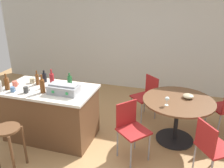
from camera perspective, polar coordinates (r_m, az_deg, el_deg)
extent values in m
plane|color=#A37A4C|center=(3.85, -1.93, -17.43)|extent=(8.80, 8.80, 0.00)
cube|color=beige|center=(5.98, 7.43, 11.20)|extent=(8.00, 0.10, 2.70)
cube|color=brown|center=(4.26, -14.37, -6.93)|extent=(1.47, 0.81, 0.86)
cube|color=beige|center=(4.07, -14.96, -1.33)|extent=(1.53, 0.87, 0.04)
cylinder|color=brown|center=(3.80, -20.15, -13.53)|extent=(0.04, 0.04, 0.64)
cylinder|color=brown|center=(3.95, -23.30, -12.57)|extent=(0.04, 0.04, 0.64)
cylinder|color=brown|center=(3.64, -22.67, -15.66)|extent=(0.04, 0.04, 0.64)
cylinder|color=brown|center=(3.62, -23.77, -9.74)|extent=(0.35, 0.35, 0.03)
cylinder|color=black|center=(4.39, 14.60, -12.49)|extent=(0.63, 0.63, 0.02)
cylinder|color=black|center=(4.20, 15.06, -8.52)|extent=(0.07, 0.07, 0.73)
cylinder|color=brown|center=(4.03, 15.58, -3.85)|extent=(1.15, 1.15, 0.03)
cube|color=maroon|center=(4.66, 24.81, -5.17)|extent=(0.56, 0.56, 0.03)
cylinder|color=gray|center=(4.56, 24.06, -9.18)|extent=(0.02, 0.02, 0.46)
cylinder|color=gray|center=(4.98, 24.61, -6.56)|extent=(0.02, 0.02, 0.46)
cylinder|color=gray|center=(4.78, 21.48, -7.28)|extent=(0.02, 0.02, 0.46)
cube|color=maroon|center=(4.74, 7.55, -3.15)|extent=(0.56, 0.56, 0.03)
cube|color=maroon|center=(4.78, 9.47, -0.47)|extent=(0.28, 0.26, 0.40)
cylinder|color=gray|center=(4.83, 10.26, -5.90)|extent=(0.02, 0.02, 0.43)
cylinder|color=gray|center=(5.06, 7.76, -4.40)|extent=(0.02, 0.02, 0.43)
cylinder|color=gray|center=(4.87, 4.60, -5.33)|extent=(0.02, 0.02, 0.43)
cylinder|color=gray|center=(4.63, 7.03, -6.96)|extent=(0.02, 0.02, 0.43)
cube|color=maroon|center=(3.60, 5.19, -11.15)|extent=(0.56, 0.56, 0.03)
cube|color=maroon|center=(3.62, 3.44, -7.15)|extent=(0.25, 0.29, 0.40)
cylinder|color=gray|center=(3.93, 5.52, -12.31)|extent=(0.02, 0.02, 0.47)
cylinder|color=gray|center=(3.76, 1.32, -13.94)|extent=(0.02, 0.02, 0.47)
cylinder|color=gray|center=(3.55, 4.53, -16.60)|extent=(0.02, 0.02, 0.47)
cylinder|color=gray|center=(3.72, 8.85, -14.70)|extent=(0.02, 0.02, 0.47)
cube|color=maroon|center=(3.56, 23.42, -13.80)|extent=(0.56, 0.56, 0.03)
cube|color=maroon|center=(3.34, 21.44, -11.86)|extent=(0.23, 0.31, 0.40)
cylinder|color=gray|center=(3.70, 19.02, -16.20)|extent=(0.02, 0.02, 0.45)
cylinder|color=gray|center=(3.89, 23.15, -14.76)|extent=(0.02, 0.02, 0.45)
cube|color=gray|center=(3.79, -11.41, -1.31)|extent=(0.47, 0.25, 0.13)
cube|color=gray|center=(3.76, -11.50, -0.21)|extent=(0.45, 0.15, 0.02)
cube|color=green|center=(3.74, -13.93, -1.84)|extent=(0.04, 0.01, 0.04)
cube|color=green|center=(3.63, -10.73, -2.30)|extent=(0.04, 0.01, 0.04)
cylinder|color=#603314|center=(4.25, -17.37, 0.99)|extent=(0.06, 0.06, 0.18)
cylinder|color=#603314|center=(4.20, -17.56, 2.59)|extent=(0.02, 0.02, 0.07)
cylinder|color=maroon|center=(4.13, -14.13, 0.97)|extent=(0.07, 0.07, 0.21)
cylinder|color=maroon|center=(4.08, -14.31, 2.88)|extent=(0.03, 0.03, 0.08)
cylinder|color=#B7B2AD|center=(4.17, -25.13, -0.47)|extent=(0.06, 0.06, 0.19)
cylinder|color=#603314|center=(3.89, -16.27, -0.52)|extent=(0.08, 0.08, 0.21)
cylinder|color=#603314|center=(3.84, -16.50, 1.53)|extent=(0.03, 0.03, 0.08)
cylinder|color=#603314|center=(4.21, -23.78, 0.02)|extent=(0.08, 0.08, 0.20)
cylinder|color=#603314|center=(4.17, -24.06, 1.75)|extent=(0.03, 0.03, 0.08)
cylinder|color=#194C23|center=(4.09, -10.06, 0.72)|extent=(0.08, 0.08, 0.16)
cylinder|color=#194C23|center=(4.05, -10.16, 2.16)|extent=(0.03, 0.03, 0.06)
cylinder|color=black|center=(4.35, -15.84, 1.45)|extent=(0.08, 0.08, 0.15)
cylinder|color=black|center=(4.31, -15.98, 2.77)|extent=(0.03, 0.03, 0.06)
cylinder|color=#383838|center=(3.99, -19.86, -1.30)|extent=(0.07, 0.07, 0.10)
torus|color=#383838|center=(3.96, -19.30, -1.32)|extent=(0.05, 0.01, 0.05)
cylinder|color=#DB6651|center=(4.32, -22.11, 0.06)|extent=(0.08, 0.08, 0.09)
torus|color=#DB6651|center=(4.29, -21.56, 0.04)|extent=(0.05, 0.01, 0.05)
cylinder|color=tan|center=(4.38, -18.48, 0.81)|extent=(0.08, 0.08, 0.08)
torus|color=tan|center=(4.35, -17.91, 0.79)|extent=(0.05, 0.01, 0.05)
cylinder|color=#4C7099|center=(4.11, -22.63, -1.19)|extent=(0.07, 0.07, 0.08)
torus|color=#4C7099|center=(4.08, -22.12, -1.21)|extent=(0.05, 0.01, 0.05)
cylinder|color=silver|center=(3.80, 12.87, -4.93)|extent=(0.06, 0.06, 0.00)
cylinder|color=silver|center=(3.78, 12.92, -4.36)|extent=(0.01, 0.01, 0.08)
ellipsoid|color=silver|center=(3.75, 13.01, -3.42)|extent=(0.07, 0.07, 0.06)
ellipsoid|color=tan|center=(4.12, 17.71, -2.75)|extent=(0.18, 0.18, 0.07)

